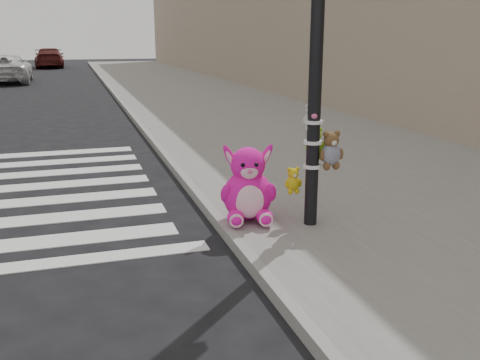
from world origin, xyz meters
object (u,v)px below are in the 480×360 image
object	(u,v)px
pink_bunny	(248,189)
red_teddy	(236,208)
signal_pole	(317,96)
car_white_near	(6,69)

from	to	relation	value
pink_bunny	red_teddy	bearing A→B (deg)	122.75
signal_pole	red_teddy	size ratio (longest dim) A/B	20.33
car_white_near	signal_pole	bearing A→B (deg)	102.28
car_white_near	red_teddy	bearing A→B (deg)	100.80
red_teddy	car_white_near	size ratio (longest dim) A/B	0.04
signal_pole	car_white_near	world-z (taller)	signal_pole
red_teddy	car_white_near	world-z (taller)	car_white_near
pink_bunny	red_teddy	world-z (taller)	pink_bunny
red_teddy	pink_bunny	bearing A→B (deg)	-103.64
car_white_near	pink_bunny	bearing A→B (deg)	100.88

